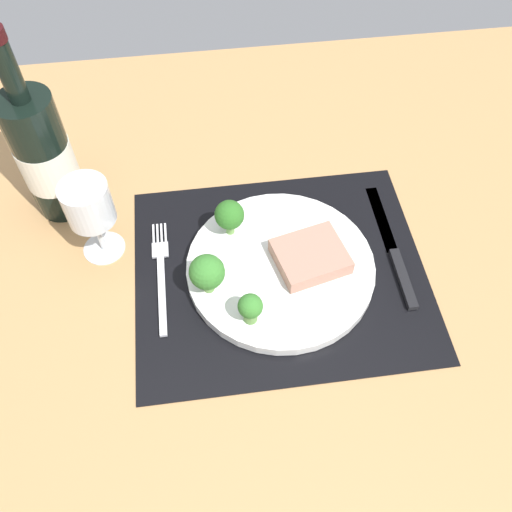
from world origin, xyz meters
TOP-DOWN VIEW (x-y plane):
  - ground_plane at (0.00, 0.00)cm, footprint 140.00×110.00cm
  - placemat at (0.00, 0.00)cm, footprint 41.71×35.33cm
  - plate at (0.00, 0.00)cm, footprint 26.91×26.91cm
  - steak at (4.21, -0.42)cm, footprint 11.24×10.30cm
  - broccoli_center at (-10.43, -2.71)cm, footprint 4.85×4.85cm
  - broccoli_back_left at (-6.46, 6.79)cm, footprint 4.31×4.31cm
  - broccoli_front_edge at (-5.36, -8.19)cm, footprint 3.32×3.32cm
  - fork at (-17.07, 1.42)cm, footprint 2.40×19.20cm
  - knife at (17.10, 0.53)cm, footprint 1.80×23.00cm
  - wine_bottle at (-31.79, 17.35)cm, footprint 7.94×7.94cm
  - wine_glass at (-25.36, 7.59)cm, footprint 6.64×6.64cm

SIDE VIEW (x-z plane):
  - ground_plane at x=0.00cm, z-range -3.00..0.00cm
  - placemat at x=0.00cm, z-range 0.00..0.30cm
  - fork at x=-17.07cm, z-range 0.30..0.80cm
  - knife at x=17.10cm, z-range 0.20..1.00cm
  - plate at x=0.00cm, z-range 0.30..1.90cm
  - steak at x=4.21cm, z-range 1.90..4.23cm
  - broccoli_front_edge at x=-5.36cm, z-range 2.38..7.39cm
  - broccoli_back_left at x=-6.46cm, z-range 2.67..8.72cm
  - broccoli_center at x=-10.43cm, z-range 2.60..9.12cm
  - wine_glass at x=-25.36cm, z-range 2.70..16.10cm
  - wine_bottle at x=-31.79cm, z-range -4.64..25.76cm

